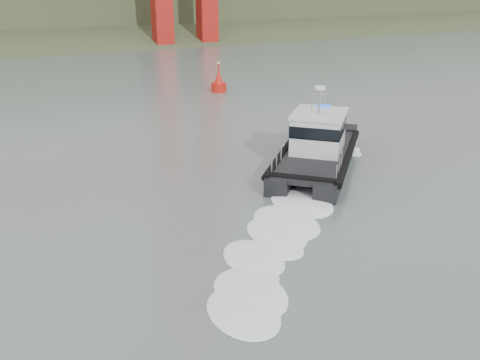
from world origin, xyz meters
name	(u,v)px	position (x,y,z in m)	size (l,w,h in m)	color
ground	(301,314)	(0.00, 0.00, 0.00)	(400.00, 400.00, 0.00)	slate
patrol_boat	(317,147)	(9.23, 13.52, 1.38)	(10.63, 11.24, 5.51)	black
nav_buoy	(219,83)	(12.50, 37.79, 0.88)	(1.61, 1.61, 3.35)	#B9170C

